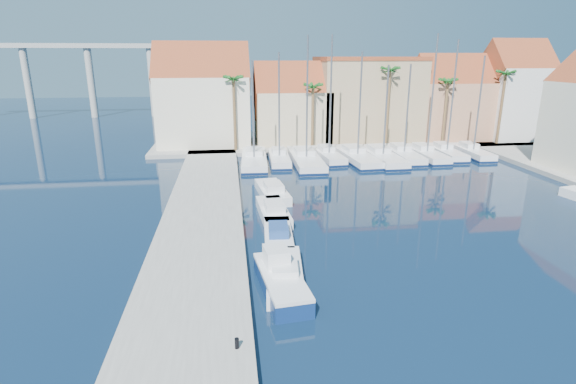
% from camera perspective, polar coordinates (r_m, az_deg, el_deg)
% --- Properties ---
extents(ground, '(260.00, 260.00, 0.00)m').
position_cam_1_polar(ground, '(20.58, 13.93, -19.71)').
color(ground, '#081931').
rests_on(ground, ground).
extents(quay_west, '(6.00, 77.00, 0.50)m').
position_cam_1_polar(quay_west, '(31.17, -11.18, -5.79)').
color(quay_west, gray).
rests_on(quay_west, ground).
extents(shore_north, '(54.00, 16.00, 0.50)m').
position_cam_1_polar(shore_north, '(66.47, 7.26, 6.50)').
color(shore_north, gray).
rests_on(shore_north, ground).
extents(bollard, '(0.18, 0.18, 0.46)m').
position_cam_1_polar(bollard, '(19.68, -6.51, -18.55)').
color(bollard, black).
rests_on(bollard, quay_west).
extents(fishing_boat, '(2.62, 6.05, 2.05)m').
position_cam_1_polar(fishing_boat, '(24.42, -0.95, -11.00)').
color(fishing_boat, navy).
rests_on(fishing_boat, ground).
extents(motorboat_west_0, '(2.52, 6.27, 1.40)m').
position_cam_1_polar(motorboat_west_0, '(25.31, -0.44, -10.38)').
color(motorboat_west_0, white).
rests_on(motorboat_west_0, ground).
extents(motorboat_west_1, '(2.20, 5.82, 1.40)m').
position_cam_1_polar(motorboat_west_1, '(30.44, -1.26, -5.50)').
color(motorboat_west_1, white).
rests_on(motorboat_west_1, ground).
extents(motorboat_west_2, '(2.35, 6.38, 1.40)m').
position_cam_1_polar(motorboat_west_2, '(35.04, -1.89, -2.43)').
color(motorboat_west_2, white).
rests_on(motorboat_west_2, ground).
extents(motorboat_west_3, '(2.78, 6.83, 1.40)m').
position_cam_1_polar(motorboat_west_3, '(40.18, -2.00, 0.12)').
color(motorboat_west_3, white).
rests_on(motorboat_west_3, ground).
extents(sailboat_0, '(3.40, 10.94, 11.71)m').
position_cam_1_polar(sailboat_0, '(52.54, -4.33, 4.17)').
color(sailboat_0, white).
rests_on(sailboat_0, ground).
extents(sailboat_1, '(2.62, 8.64, 12.51)m').
position_cam_1_polar(sailboat_1, '(52.98, -1.13, 4.37)').
color(sailboat_1, white).
rests_on(sailboat_1, ground).
extents(sailboat_2, '(3.29, 11.86, 14.26)m').
position_cam_1_polar(sailboat_2, '(52.62, 2.24, 4.24)').
color(sailboat_2, white).
rests_on(sailboat_2, ground).
extents(sailboat_3, '(2.90, 8.73, 14.43)m').
position_cam_1_polar(sailboat_3, '(54.74, 5.08, 4.76)').
color(sailboat_3, white).
rests_on(sailboat_3, ground).
extents(sailboat_4, '(3.71, 11.31, 12.55)m').
position_cam_1_polar(sailboat_4, '(54.67, 8.59, 4.54)').
color(sailboat_4, white).
rests_on(sailboat_4, ground).
extents(sailboat_5, '(3.11, 11.13, 11.13)m').
position_cam_1_polar(sailboat_5, '(55.22, 11.75, 4.48)').
color(sailboat_5, white).
rests_on(sailboat_5, ground).
extents(sailboat_6, '(2.87, 9.86, 11.22)m').
position_cam_1_polar(sailboat_6, '(56.99, 14.33, 4.70)').
color(sailboat_6, white).
rests_on(sailboat_6, ground).
extents(sailboat_7, '(2.56, 9.44, 14.57)m').
position_cam_1_polar(sailboat_7, '(57.91, 17.03, 4.73)').
color(sailboat_7, white).
rests_on(sailboat_7, ground).
extents(sailboat_8, '(2.57, 8.72, 13.96)m').
position_cam_1_polar(sailboat_8, '(59.62, 19.33, 4.86)').
color(sailboat_8, white).
rests_on(sailboat_8, ground).
extents(sailboat_9, '(2.51, 8.54, 12.15)m').
position_cam_1_polar(sailboat_9, '(60.98, 22.25, 4.78)').
color(sailboat_9, white).
rests_on(sailboat_9, ground).
extents(building_0, '(12.30, 9.00, 13.50)m').
position_cam_1_polar(building_0, '(62.57, -10.67, 11.51)').
color(building_0, beige).
rests_on(building_0, shore_north).
extents(building_1, '(10.30, 8.00, 11.00)m').
position_cam_1_polar(building_1, '(63.21, 0.50, 10.72)').
color(building_1, '#C4AF8A').
rests_on(building_1, shore_north).
extents(building_2, '(14.20, 10.20, 11.50)m').
position_cam_1_polar(building_2, '(66.49, 10.01, 11.61)').
color(building_2, tan).
rests_on(building_2, shore_north).
extents(building_3, '(10.30, 8.00, 12.00)m').
position_cam_1_polar(building_3, '(70.12, 19.82, 10.83)').
color(building_3, tan).
rests_on(building_3, shore_north).
extents(building_4, '(8.30, 8.00, 14.00)m').
position_cam_1_polar(building_4, '(73.71, 26.62, 11.17)').
color(building_4, silver).
rests_on(building_4, shore_north).
extents(palm_0, '(2.60, 2.60, 10.15)m').
position_cam_1_polar(palm_0, '(57.32, -6.95, 13.76)').
color(palm_0, brown).
rests_on(palm_0, shore_north).
extents(palm_1, '(2.60, 2.60, 9.15)m').
position_cam_1_polar(palm_1, '(58.36, 3.20, 12.98)').
color(palm_1, brown).
rests_on(palm_1, shore_north).
extents(palm_2, '(2.60, 2.60, 11.15)m').
position_cam_1_polar(palm_2, '(60.90, 12.83, 14.54)').
color(palm_2, brown).
rests_on(palm_2, shore_north).
extents(palm_3, '(2.60, 2.60, 9.65)m').
position_cam_1_polar(palm_3, '(64.12, 19.65, 12.83)').
color(palm_3, brown).
rests_on(palm_3, shore_north).
extents(palm_4, '(2.60, 2.60, 10.65)m').
position_cam_1_polar(palm_4, '(68.04, 25.91, 13.12)').
color(palm_4, brown).
rests_on(palm_4, shore_north).
extents(viaduct, '(48.00, 2.20, 14.45)m').
position_cam_1_polar(viaduct, '(102.50, -26.74, 14.14)').
color(viaduct, '#9E9E99').
rests_on(viaduct, ground).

